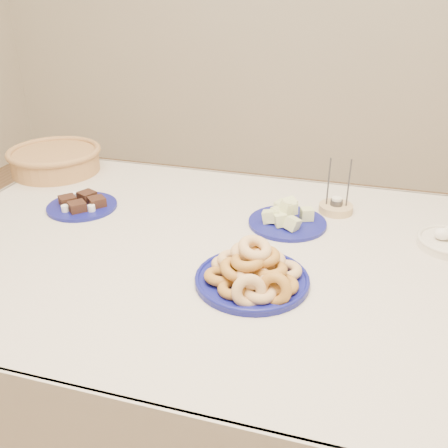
% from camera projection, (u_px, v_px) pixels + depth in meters
% --- Properties ---
extents(ground, '(5.00, 5.00, 0.00)m').
position_uv_depth(ground, '(228.00, 446.00, 1.66)').
color(ground, brown).
rests_on(ground, ground).
extents(dining_table, '(1.71, 1.11, 0.75)m').
position_uv_depth(dining_table, '(229.00, 283.00, 1.37)').
color(dining_table, brown).
rests_on(dining_table, ground).
extents(donut_platter, '(0.34, 0.34, 0.12)m').
position_uv_depth(donut_platter, '(253.00, 273.00, 1.16)').
color(donut_platter, navy).
rests_on(donut_platter, dining_table).
extents(melon_plate, '(0.27, 0.27, 0.08)m').
position_uv_depth(melon_plate, '(286.00, 218.00, 1.45)').
color(melon_plate, navy).
rests_on(melon_plate, dining_table).
extents(brownie_plate, '(0.28, 0.28, 0.04)m').
position_uv_depth(brownie_plate, '(82.00, 205.00, 1.55)').
color(brownie_plate, navy).
rests_on(brownie_plate, dining_table).
extents(wicker_basket, '(0.40, 0.40, 0.09)m').
position_uv_depth(wicker_basket, '(55.00, 159.00, 1.82)').
color(wicker_basket, '#996A3D').
rests_on(wicker_basket, dining_table).
extents(candle_holder, '(0.11, 0.11, 0.17)m').
position_uv_depth(candle_holder, '(336.00, 207.00, 1.52)').
color(candle_holder, tan).
rests_on(candle_holder, dining_table).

